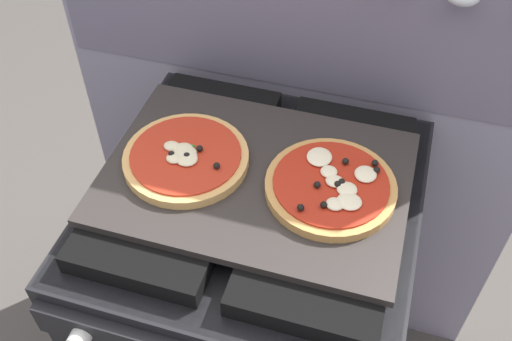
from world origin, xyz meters
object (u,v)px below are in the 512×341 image
Objects in this scene: stove at (256,309)px; pizza_right at (331,185)px; baking_tray at (256,177)px; pizza_left at (186,158)px.

pizza_right is at bearing 1.55° from stove.
baking_tray is 0.14m from pizza_right.
pizza_left reaches higher than stove.
pizza_right is at bearing 0.86° from baking_tray.
pizza_left is at bearing -176.89° from baking_tray.
baking_tray is at bearing 90.00° from stove.
pizza_left is (-0.13, -0.01, 0.02)m from baking_tray.
stove is at bearing -178.45° from pizza_right.
stove is at bearing -90.00° from baking_tray.
pizza_right is (0.14, 0.00, 0.02)m from baking_tray.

